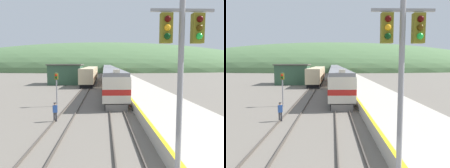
% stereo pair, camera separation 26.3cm
% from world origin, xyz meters
% --- Properties ---
extents(track_main, '(1.52, 180.00, 0.16)m').
position_xyz_m(track_main, '(0.00, 70.00, 0.08)').
color(track_main, '#4C443D').
rests_on(track_main, ground).
extents(track_siding, '(1.52, 180.00, 0.16)m').
position_xyz_m(track_siding, '(-4.82, 70.00, 0.08)').
color(track_siding, '#4C443D').
rests_on(track_siding, ground).
extents(platform, '(6.15, 140.00, 0.96)m').
position_xyz_m(platform, '(4.80, 50.00, 0.47)').
color(platform, '#BCB5A5').
rests_on(platform, ground).
extents(distant_hills, '(233.42, 105.04, 37.23)m').
position_xyz_m(distant_hills, '(0.00, 149.16, 0.00)').
color(distant_hills, '#517547').
rests_on(distant_hills, ground).
extents(station_shed, '(7.77, 7.23, 4.67)m').
position_xyz_m(station_shed, '(-10.24, 45.92, 2.35)').
color(station_shed, '#385B42').
rests_on(station_shed, ground).
extents(express_train_lead_car, '(2.99, 21.80, 4.37)m').
position_xyz_m(express_train_lead_car, '(0.00, 26.60, 2.19)').
color(express_train_lead_car, black).
rests_on(express_train_lead_car, ground).
extents(carriage_second, '(2.98, 22.94, 4.01)m').
position_xyz_m(carriage_second, '(0.00, 50.08, 2.18)').
color(carriage_second, black).
rests_on(carriage_second, ground).
extents(carriage_third, '(2.98, 22.94, 4.01)m').
position_xyz_m(carriage_third, '(0.00, 73.90, 2.18)').
color(carriage_third, black).
rests_on(carriage_third, ground).
extents(carriage_fourth, '(2.98, 22.94, 4.01)m').
position_xyz_m(carriage_fourth, '(0.00, 97.72, 2.18)').
color(carriage_fourth, black).
rests_on(carriage_fourth, ground).
extents(carriage_fifth, '(2.98, 22.94, 4.01)m').
position_xyz_m(carriage_fifth, '(0.00, 121.53, 2.18)').
color(carriage_fifth, black).
rests_on(carriage_fifth, ground).
extents(siding_train, '(2.90, 28.59, 3.83)m').
position_xyz_m(siding_train, '(-4.82, 50.06, 1.98)').
color(siding_train, black).
rests_on(siding_train, ground).
extents(signal_mast_main, '(2.20, 0.42, 7.76)m').
position_xyz_m(signal_mast_main, '(1.42, 1.55, 5.09)').
color(signal_mast_main, gray).
rests_on(signal_mast_main, ground).
extents(signal_post_siding, '(0.36, 0.42, 3.90)m').
position_xyz_m(signal_post_siding, '(-6.76, 19.14, 2.80)').
color(signal_post_siding, gray).
rests_on(signal_post_siding, ground).
extents(track_worker, '(0.42, 0.36, 1.65)m').
position_xyz_m(track_worker, '(-5.50, 12.56, 0.93)').
color(track_worker, '#2D2D33').
rests_on(track_worker, ground).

